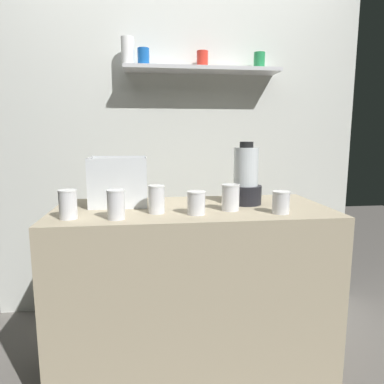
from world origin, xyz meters
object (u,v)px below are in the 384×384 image
Objects in this scene: carrot_display_bin at (119,190)px; juice_cup_orange_rightmost at (281,204)px; juice_cup_beet_far_right at (231,199)px; juice_cup_beet_left at (116,207)px; juice_cup_carrot_middle at (157,201)px; juice_cup_orange_far_left at (68,206)px; blender_pitcher at (246,179)px; juice_cup_mango_right at (197,204)px.

carrot_display_bin is 2.77× the size of juice_cup_orange_rightmost.
juice_cup_beet_left is at bearing -167.84° from juice_cup_beet_far_right.
carrot_display_bin is at bearing 131.22° from juice_cup_carrot_middle.
carrot_display_bin is at bearing 159.96° from juice_cup_beet_far_right.
juice_cup_carrot_middle is (0.39, 0.07, 0.00)m from juice_cup_orange_far_left.
juice_cup_orange_rightmost is at bearing 1.51° from juice_cup_beet_left.
juice_cup_beet_far_right is at bearing 156.32° from juice_cup_orange_rightmost.
blender_pitcher reaches higher than juice_cup_beet_far_right.
juice_cup_orange_far_left and juice_cup_beet_far_right have the same top height.
carrot_display_bin is 2.69× the size of juice_cup_mango_right.
juice_cup_orange_far_left is 1.19× the size of juice_cup_mango_right.
juice_cup_beet_left reaches higher than juice_cup_orange_rightmost.
juice_cup_orange_far_left is at bearing -178.33° from juice_cup_mango_right.
juice_cup_mango_right is at bearing -143.71° from blender_pitcher.
blender_pitcher is at bearing 36.29° from juice_cup_mango_right.
blender_pitcher reaches higher than juice_cup_beet_left.
juice_cup_orange_far_left is at bearing -170.46° from juice_cup_carrot_middle.
juice_cup_mango_right is 0.40m from juice_cup_orange_rightmost.
juice_cup_carrot_middle is at bearing 9.54° from juice_cup_orange_far_left.
blender_pitcher is 3.04× the size of juice_cup_mango_right.
blender_pitcher is 3.13× the size of juice_cup_orange_rightmost.
juice_cup_orange_far_left is 0.21m from juice_cup_beet_left.
juice_cup_beet_far_right is (-0.12, -0.15, -0.08)m from blender_pitcher.
juice_cup_orange_rightmost is (0.22, -0.10, -0.01)m from juice_cup_beet_far_right.
juice_cup_orange_far_left is 0.98m from juice_cup_orange_rightmost.
juice_cup_beet_far_right is (0.75, 0.08, 0.00)m from juice_cup_orange_far_left.
blender_pitcher is at bearing -4.59° from carrot_display_bin.
juice_cup_orange_far_left is 0.58m from juice_cup_mango_right.
juice_cup_beet_left is 0.56m from juice_cup_beet_far_right.
carrot_display_bin reaches higher than juice_cup_orange_rightmost.
blender_pitcher reaches higher than juice_cup_carrot_middle.
juice_cup_carrot_middle is (0.18, 0.10, 0.00)m from juice_cup_beet_left.
juice_cup_orange_far_left is 0.76m from juice_cup_beet_far_right.
juice_cup_mango_right is 1.03× the size of juice_cup_orange_rightmost.
juice_cup_mango_right is at bearing -14.68° from juice_cup_carrot_middle.
juice_cup_beet_far_right is at bearing 20.62° from juice_cup_mango_right.
carrot_display_bin is 0.83m from juice_cup_orange_rightmost.
carrot_display_bin reaches higher than juice_cup_mango_right.
juice_cup_orange_rightmost is at bearing -67.01° from blender_pitcher.
juice_cup_carrot_middle is at bearing -48.78° from carrot_display_bin.
juice_cup_carrot_middle is 0.19m from juice_cup_mango_right.
blender_pitcher reaches higher than carrot_display_bin.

